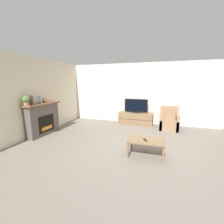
% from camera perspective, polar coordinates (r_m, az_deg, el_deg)
% --- Properties ---
extents(ground_plane, '(24.00, 24.00, 0.00)m').
position_cam_1_polar(ground_plane, '(4.49, 9.66, -13.24)').
color(ground_plane, slate).
extents(wall_back, '(12.00, 0.06, 2.70)m').
position_cam_1_polar(wall_back, '(6.89, 13.54, 6.72)').
color(wall_back, beige).
rests_on(wall_back, ground).
extents(wall_left, '(0.06, 12.00, 2.70)m').
position_cam_1_polar(wall_left, '(5.84, -27.70, 5.04)').
color(wall_left, beige).
rests_on(wall_left, ground).
extents(fireplace, '(0.44, 1.45, 1.13)m').
position_cam_1_polar(fireplace, '(5.90, -24.90, -2.29)').
color(fireplace, '#564C47').
rests_on(fireplace, ground).
extents(mantel_vase_left, '(0.12, 0.12, 0.33)m').
position_cam_1_polar(mantel_vase_left, '(5.48, -28.45, 3.99)').
color(mantel_vase_left, '#512D23').
rests_on(mantel_vase_left, fireplace).
extents(mantel_vase_centre_left, '(0.09, 0.09, 0.29)m').
position_cam_1_polar(mantel_vase_centre_left, '(5.70, -26.08, 4.26)').
color(mantel_vase_centre_left, '#385670').
rests_on(mantel_vase_centre_left, fireplace).
extents(mantel_clock, '(0.08, 0.11, 0.15)m').
position_cam_1_polar(mantel_clock, '(5.89, -24.32, 3.99)').
color(mantel_clock, brown).
rests_on(mantel_clock, fireplace).
extents(potted_plant, '(0.23, 0.23, 0.31)m').
position_cam_1_polar(potted_plant, '(5.35, -29.87, 3.90)').
color(potted_plant, '#936B4C').
rests_on(potted_plant, fireplace).
extents(tv_stand, '(1.49, 0.49, 0.53)m').
position_cam_1_polar(tv_stand, '(6.80, 8.95, -2.42)').
color(tv_stand, brown).
rests_on(tv_stand, ground).
extents(tv, '(1.01, 0.18, 0.61)m').
position_cam_1_polar(tv, '(6.70, 9.09, 2.15)').
color(tv, black).
rests_on(tv, tv_stand).
extents(armchair, '(0.70, 0.76, 0.89)m').
position_cam_1_polar(armchair, '(6.45, 20.80, -3.53)').
color(armchair, '#937051').
rests_on(armchair, ground).
extents(coffee_table, '(0.91, 0.55, 0.42)m').
position_cam_1_polar(coffee_table, '(3.94, 12.84, -11.16)').
color(coffee_table, brown).
rests_on(coffee_table, ground).
extents(remote, '(0.11, 0.15, 0.02)m').
position_cam_1_polar(remote, '(3.89, 12.54, -10.33)').
color(remote, black).
rests_on(remote, coffee_table).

